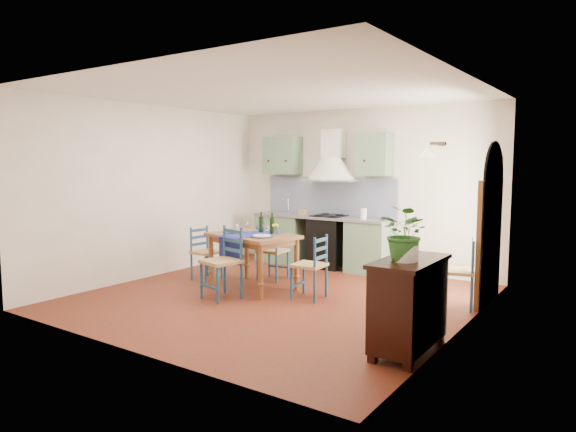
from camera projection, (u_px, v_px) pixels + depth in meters
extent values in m
plane|color=#4F2210|center=(278.00, 297.00, 7.15)|extent=(5.00, 5.00, 0.00)
cube|color=beige|center=(360.00, 189.00, 9.06)|extent=(5.00, 0.04, 2.80)
cube|color=slate|center=(283.00, 238.00, 9.72)|extent=(0.90, 0.60, 0.88)
cube|color=slate|center=(370.00, 247.00, 8.71)|extent=(0.70, 0.60, 0.88)
cube|color=black|center=(329.00, 243.00, 9.15)|extent=(0.60, 0.58, 0.88)
cube|color=gray|center=(322.00, 217.00, 9.19)|extent=(2.60, 0.64, 0.04)
cube|color=silver|center=(283.00, 214.00, 9.67)|extent=(0.45, 0.40, 0.03)
cylinder|color=silver|center=(288.00, 205.00, 9.80)|extent=(0.02, 0.02, 0.26)
cube|color=black|center=(329.00, 216.00, 9.10)|extent=(0.55, 0.48, 0.02)
cube|color=black|center=(323.00, 263.00, 9.32)|extent=(2.60, 0.50, 0.08)
cube|color=#0A175A|center=(329.00, 196.00, 9.38)|extent=(2.65, 0.05, 0.68)
cube|color=slate|center=(282.00, 156.00, 9.72)|extent=(0.70, 0.34, 0.70)
cube|color=slate|center=(375.00, 155.00, 8.65)|extent=(0.55, 0.34, 0.70)
cone|color=silver|center=(331.00, 169.00, 9.07)|extent=(0.96, 0.96, 0.40)
cube|color=silver|center=(334.00, 144.00, 9.09)|extent=(0.36, 0.30, 0.50)
cube|color=beige|center=(464.00, 206.00, 5.60)|extent=(0.04, 5.00, 2.80)
cube|color=black|center=(491.00, 241.00, 6.82)|extent=(0.03, 1.00, 1.65)
cylinder|color=black|center=(494.00, 179.00, 6.73)|extent=(0.03, 1.00, 1.00)
cube|color=brown|center=(479.00, 247.00, 6.39)|extent=(0.06, 0.06, 1.65)
cube|color=brown|center=(498.00, 236.00, 7.28)|extent=(0.06, 0.06, 1.65)
cube|color=brown|center=(494.00, 228.00, 6.99)|extent=(0.04, 0.55, 1.96)
cylinder|color=silver|center=(438.00, 144.00, 4.94)|extent=(0.15, 0.04, 0.04)
cone|color=#FFEDC6|center=(428.00, 151.00, 5.00)|extent=(0.16, 0.16, 0.12)
cube|color=beige|center=(154.00, 191.00, 8.41)|extent=(0.04, 5.00, 2.80)
cube|color=silver|center=(278.00, 92.00, 6.86)|extent=(5.00, 5.00, 0.01)
cube|color=brown|center=(253.00, 236.00, 7.59)|extent=(1.42, 1.08, 0.05)
cube|color=brown|center=(253.00, 240.00, 7.59)|extent=(1.27, 0.93, 0.08)
cylinder|color=brown|center=(211.00, 261.00, 7.78)|extent=(0.07, 0.07, 0.76)
cylinder|color=brown|center=(247.00, 255.00, 8.28)|extent=(0.07, 0.07, 0.76)
cylinder|color=brown|center=(260.00, 272.00, 6.98)|extent=(0.07, 0.07, 0.76)
cylinder|color=brown|center=(297.00, 265.00, 7.47)|extent=(0.07, 0.07, 0.76)
cube|color=navy|center=(250.00, 234.00, 7.55)|extent=(0.66, 1.03, 0.01)
cube|color=navy|center=(230.00, 250.00, 7.30)|extent=(0.47, 0.11, 0.38)
cylinder|color=navy|center=(234.00, 232.00, 7.74)|extent=(0.32, 0.32, 0.01)
cylinder|color=white|center=(234.00, 231.00, 7.73)|extent=(0.26, 0.26, 0.01)
cylinder|color=navy|center=(262.00, 236.00, 7.28)|extent=(0.32, 0.32, 0.01)
cylinder|color=white|center=(262.00, 236.00, 7.28)|extent=(0.26, 0.26, 0.01)
cylinder|color=black|center=(261.00, 222.00, 7.75)|extent=(0.07, 0.07, 0.32)
cylinder|color=black|center=(272.00, 224.00, 7.58)|extent=(0.07, 0.07, 0.32)
cylinder|color=white|center=(275.00, 231.00, 7.46)|extent=(0.05, 0.05, 0.10)
sphere|color=yellow|center=(275.00, 225.00, 7.45)|extent=(0.10, 0.10, 0.10)
cylinder|color=navy|center=(201.00, 280.00, 7.07)|extent=(0.04, 0.04, 0.50)
cylinder|color=navy|center=(225.00, 260.00, 7.31)|extent=(0.04, 0.04, 0.99)
cylinder|color=navy|center=(218.00, 285.00, 6.78)|extent=(0.04, 0.04, 0.50)
cylinder|color=navy|center=(241.00, 264.00, 7.02)|extent=(0.04, 0.04, 0.99)
cube|color=tan|center=(221.00, 261.00, 7.03)|extent=(0.56, 0.56, 0.04)
cube|color=navy|center=(233.00, 250.00, 7.14)|extent=(0.41, 0.12, 0.05)
cube|color=navy|center=(233.00, 241.00, 7.13)|extent=(0.41, 0.12, 0.05)
cube|color=navy|center=(233.00, 231.00, 7.12)|extent=(0.41, 0.12, 0.05)
cube|color=navy|center=(209.00, 287.00, 6.93)|extent=(0.39, 0.12, 0.03)
cylinder|color=navy|center=(288.00, 265.00, 8.28)|extent=(0.04, 0.04, 0.45)
cylinder|color=navy|center=(276.00, 255.00, 7.96)|extent=(0.04, 0.04, 0.88)
cylinder|color=navy|center=(269.00, 263.00, 8.46)|extent=(0.04, 0.04, 0.45)
cylinder|color=navy|center=(258.00, 253.00, 8.13)|extent=(0.04, 0.04, 0.88)
cube|color=tan|center=(273.00, 251.00, 8.19)|extent=(0.44, 0.44, 0.04)
cube|color=navy|center=(267.00, 245.00, 8.03)|extent=(0.37, 0.05, 0.04)
cube|color=navy|center=(267.00, 237.00, 8.02)|extent=(0.37, 0.05, 0.04)
cube|color=navy|center=(267.00, 230.00, 8.00)|extent=(0.37, 0.05, 0.04)
cube|color=navy|center=(279.00, 267.00, 8.38)|extent=(0.35, 0.06, 0.02)
cylinder|color=navy|center=(206.00, 269.00, 7.97)|extent=(0.03, 0.03, 0.43)
cylinder|color=navy|center=(191.00, 254.00, 8.16)|extent=(0.03, 0.03, 0.84)
cylinder|color=navy|center=(222.00, 266.00, 8.22)|extent=(0.03, 0.03, 0.43)
cylinder|color=navy|center=(207.00, 251.00, 8.42)|extent=(0.03, 0.03, 0.84)
cube|color=tan|center=(206.00, 252.00, 8.18)|extent=(0.43, 0.43, 0.04)
cube|color=navy|center=(199.00, 244.00, 8.27)|extent=(0.06, 0.36, 0.04)
cube|color=navy|center=(199.00, 237.00, 8.26)|extent=(0.06, 0.36, 0.04)
cube|color=navy|center=(199.00, 230.00, 8.25)|extent=(0.06, 0.36, 0.04)
cube|color=navy|center=(214.00, 271.00, 8.10)|extent=(0.06, 0.34, 0.02)
cylinder|color=navy|center=(304.00, 278.00, 7.30)|extent=(0.04, 0.04, 0.45)
cylinder|color=navy|center=(326.00, 266.00, 7.10)|extent=(0.04, 0.04, 0.89)
cylinder|color=navy|center=(291.00, 283.00, 7.00)|extent=(0.04, 0.04, 0.45)
cylinder|color=navy|center=(315.00, 271.00, 6.80)|extent=(0.04, 0.04, 0.89)
cube|color=tan|center=(309.00, 265.00, 7.04)|extent=(0.44, 0.44, 0.04)
cube|color=navy|center=(321.00, 257.00, 6.94)|extent=(0.05, 0.38, 0.04)
cube|color=navy|center=(321.00, 249.00, 6.92)|extent=(0.05, 0.38, 0.04)
cube|color=navy|center=(321.00, 240.00, 6.91)|extent=(0.05, 0.38, 0.04)
cube|color=navy|center=(298.00, 284.00, 7.16)|extent=(0.05, 0.36, 0.02)
cylinder|color=navy|center=(443.00, 286.00, 6.86)|extent=(0.04, 0.04, 0.46)
cylinder|color=navy|center=(472.00, 271.00, 6.71)|extent=(0.04, 0.04, 0.90)
cylinder|color=navy|center=(441.00, 292.00, 6.52)|extent=(0.04, 0.04, 0.46)
cylinder|color=navy|center=(472.00, 277.00, 6.37)|extent=(0.04, 0.04, 0.90)
cube|color=tan|center=(457.00, 271.00, 6.60)|extent=(0.51, 0.51, 0.04)
cube|color=navy|center=(473.00, 262.00, 6.52)|extent=(0.12, 0.38, 0.05)
cube|color=navy|center=(473.00, 253.00, 6.51)|extent=(0.12, 0.38, 0.05)
cube|color=navy|center=(473.00, 244.00, 6.50)|extent=(0.12, 0.38, 0.05)
cube|color=navy|center=(442.00, 292.00, 6.69)|extent=(0.12, 0.36, 0.03)
cube|color=black|center=(409.00, 304.00, 5.04)|extent=(0.45, 1.00, 0.82)
cube|color=black|center=(410.00, 261.00, 4.99)|extent=(0.50, 1.05, 0.04)
cube|color=brown|center=(377.00, 309.00, 4.98)|extent=(0.02, 0.38, 0.63)
cube|color=brown|center=(396.00, 299.00, 5.36)|extent=(0.02, 0.38, 0.63)
cube|color=black|center=(373.00, 358.00, 4.82)|extent=(0.08, 0.08, 0.08)
cube|color=black|center=(407.00, 333.00, 5.54)|extent=(0.08, 0.08, 0.08)
cube|color=black|center=(408.00, 366.00, 4.62)|extent=(0.08, 0.08, 0.08)
cube|color=black|center=(440.00, 339.00, 5.35)|extent=(0.08, 0.08, 0.08)
imported|color=#2A6726|center=(406.00, 233.00, 4.86)|extent=(0.59, 0.55, 0.54)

